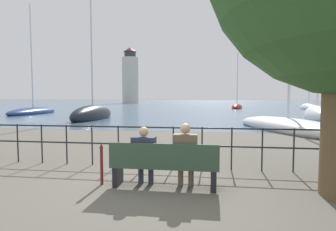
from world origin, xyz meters
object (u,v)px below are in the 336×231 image
object	(u,v)px
sailboat_4	(309,107)
harbor_lighthouse	(130,77)
park_bench	(164,166)
closed_umbrella	(102,162)
seated_person_right	(185,153)
sailboat_2	(93,114)
sailboat_3	(237,107)
sailboat_5	(33,111)
seated_person_left	(144,153)
sailboat_0	(288,126)
sailboat_1	(317,115)

from	to	relation	value
sailboat_4	harbor_lighthouse	size ratio (longest dim) A/B	0.62
park_bench	closed_umbrella	size ratio (longest dim) A/B	2.48
sailboat_4	seated_person_right	bearing A→B (deg)	-105.18
sailboat_4	closed_umbrella	bearing A→B (deg)	-107.17
sailboat_2	sailboat_3	bearing A→B (deg)	59.35
park_bench	sailboat_3	size ratio (longest dim) A/B	0.21
sailboat_3	harbor_lighthouse	xyz separation A→B (m)	(-33.60, 49.57, 9.44)
sailboat_2	sailboat_5	size ratio (longest dim) A/B	1.04
seated_person_right	closed_umbrella	size ratio (longest dim) A/B	1.49
closed_umbrella	sailboat_4	distance (m)	44.64
sailboat_4	sailboat_5	bearing A→B (deg)	-145.80
park_bench	seated_person_left	distance (m)	0.47
sailboat_3	harbor_lighthouse	world-z (taller)	harbor_lighthouse
sailboat_3	closed_umbrella	bearing A→B (deg)	-87.63
park_bench	harbor_lighthouse	distance (m)	96.10
seated_person_right	sailboat_2	world-z (taller)	sailboat_2
sailboat_0	sailboat_3	distance (m)	32.20
sailboat_3	sailboat_4	bearing A→B (deg)	4.54
sailboat_3	sailboat_5	xyz separation A→B (m)	(-25.03, -19.59, -0.03)
closed_umbrella	seated_person_left	bearing A→B (deg)	2.72
park_bench	harbor_lighthouse	world-z (taller)	harbor_lighthouse
sailboat_2	harbor_lighthouse	xyz separation A→B (m)	(-18.62, 75.63, 9.35)
seated_person_left	sailboat_0	world-z (taller)	sailboat_0
sailboat_2	harbor_lighthouse	size ratio (longest dim) A/B	0.63
sailboat_1	sailboat_5	size ratio (longest dim) A/B	0.66
sailboat_2	harbor_lighthouse	world-z (taller)	harbor_lighthouse
sailboat_0	sailboat_5	bearing A→B (deg)	130.87
closed_umbrella	sailboat_1	bearing A→B (deg)	58.43
seated_person_left	sailboat_0	bearing A→B (deg)	60.13
seated_person_right	sailboat_1	xyz separation A→B (m)	(9.76, 18.61, -0.33)
sailboat_3	sailboat_0	bearing A→B (deg)	-79.31
park_bench	seated_person_right	xyz separation A→B (m)	(0.41, 0.08, 0.25)
seated_person_left	sailboat_2	world-z (taller)	sailboat_2
closed_umbrella	sailboat_1	size ratio (longest dim) A/B	0.10
seated_person_left	seated_person_right	size ratio (longest dim) A/B	0.94
harbor_lighthouse	sailboat_4	bearing A→B (deg)	-48.80
seated_person_left	closed_umbrella	size ratio (longest dim) A/B	1.40
park_bench	sailboat_0	world-z (taller)	sailboat_0
closed_umbrella	sailboat_5	world-z (taller)	sailboat_5
sailboat_0	sailboat_1	xyz separation A→B (m)	(4.93, 8.76, 0.11)
seated_person_left	sailboat_1	bearing A→B (deg)	60.37
seated_person_left	sailboat_4	xyz separation A→B (m)	(17.96, 40.43, -0.32)
sailboat_0	harbor_lighthouse	size ratio (longest dim) A/B	0.53
seated_person_right	sailboat_5	bearing A→B (deg)	130.40
harbor_lighthouse	sailboat_2	bearing A→B (deg)	-76.17
closed_umbrella	park_bench	bearing A→B (deg)	-1.70
seated_person_left	sailboat_1	size ratio (longest dim) A/B	0.14
closed_umbrella	sailboat_2	distance (m)	17.61
sailboat_1	sailboat_5	distance (m)	29.11
closed_umbrella	sailboat_0	size ratio (longest dim) A/B	0.08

